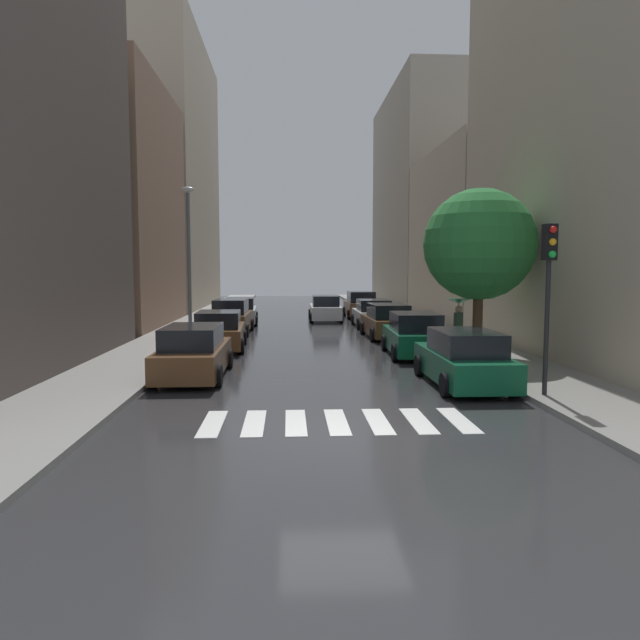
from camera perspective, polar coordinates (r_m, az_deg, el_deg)
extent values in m
cube|color=#2D2D30|center=(35.44, -1.41, -0.41)|extent=(28.00, 72.00, 0.04)
cube|color=gray|center=(35.83, -11.85, -0.30)|extent=(3.00, 72.00, 0.15)
cube|color=gray|center=(36.21, 8.93, -0.20)|extent=(3.00, 72.00, 0.15)
cube|color=silver|center=(13.05, -10.43, -9.89)|extent=(0.45, 2.20, 0.01)
cube|color=silver|center=(12.96, -6.42, -9.94)|extent=(0.45, 2.20, 0.01)
cube|color=silver|center=(12.94, -2.38, -9.93)|extent=(0.45, 2.20, 0.01)
cube|color=silver|center=(12.98, 1.66, -9.88)|extent=(0.45, 2.20, 0.01)
cube|color=silver|center=(13.09, 5.64, -9.78)|extent=(0.45, 2.20, 0.01)
cube|color=silver|center=(13.25, 9.55, -9.64)|extent=(0.45, 2.20, 0.01)
cube|color=silver|center=(13.47, 13.34, -9.46)|extent=(0.45, 2.20, 0.01)
cube|color=#8C6B56|center=(35.73, -19.60, 10.36)|extent=(6.00, 12.40, 13.66)
cube|color=#B2A38C|center=(52.32, -14.44, 13.36)|extent=(6.00, 19.32, 22.10)
cube|color=#B2A38C|center=(24.23, 28.05, 16.56)|extent=(6.00, 18.52, 16.85)
cube|color=#B2A38C|center=(38.79, 15.13, 7.82)|extent=(6.00, 13.90, 10.69)
cube|color=#9E9384|center=(55.01, 9.75, 11.43)|extent=(6.00, 18.70, 19.05)
cube|color=brown|center=(18.46, -12.18, -3.72)|extent=(1.83, 4.80, 0.79)
cube|color=black|center=(18.13, -12.34, -1.59)|extent=(1.61, 2.64, 0.65)
cylinder|color=black|center=(20.20, -14.04, -3.73)|extent=(0.22, 0.64, 0.64)
cylinder|color=black|center=(19.94, -8.85, -3.75)|extent=(0.22, 0.64, 0.64)
cylinder|color=black|center=(17.15, -16.03, -5.33)|extent=(0.22, 0.64, 0.64)
cylinder|color=black|center=(16.83, -9.92, -5.40)|extent=(0.22, 0.64, 0.64)
cube|color=brown|center=(24.67, -9.79, -1.50)|extent=(2.11, 4.49, 0.78)
cube|color=black|center=(24.38, -9.86, 0.09)|extent=(1.80, 2.49, 0.64)
cylinder|color=black|center=(26.23, -11.66, -1.69)|extent=(0.24, 0.65, 0.64)
cylinder|color=black|center=(26.09, -7.42, -1.66)|extent=(0.24, 0.65, 0.64)
cylinder|color=black|center=(23.36, -12.44, -2.52)|extent=(0.24, 0.65, 0.64)
cylinder|color=black|center=(23.20, -7.67, -2.50)|extent=(0.24, 0.65, 0.64)
cube|color=brown|center=(30.34, -8.61, -0.17)|extent=(1.90, 4.58, 0.89)
cube|color=black|center=(30.06, -8.68, 1.33)|extent=(1.63, 2.53, 0.73)
cylinder|color=black|center=(31.97, -9.87, -0.46)|extent=(0.24, 0.65, 0.64)
cylinder|color=black|center=(31.76, -6.68, -0.46)|extent=(0.24, 0.65, 0.64)
cylinder|color=black|center=(29.02, -10.71, -1.03)|extent=(0.24, 0.65, 0.64)
cylinder|color=black|center=(28.79, -7.20, -1.03)|extent=(0.24, 0.65, 0.64)
cube|color=#B2B7BF|center=(35.64, -7.81, 0.53)|extent=(2.08, 4.61, 0.78)
cube|color=black|center=(35.37, -7.84, 1.65)|extent=(1.77, 2.56, 0.64)
cylinder|color=black|center=(37.20, -9.17, 0.32)|extent=(0.25, 0.65, 0.64)
cylinder|color=black|center=(37.13, -6.25, 0.34)|extent=(0.25, 0.65, 0.64)
cylinder|color=black|center=(34.23, -9.50, -0.10)|extent=(0.25, 0.65, 0.64)
cylinder|color=black|center=(34.14, -6.32, -0.07)|extent=(0.25, 0.65, 0.64)
cube|color=#0C4C2D|center=(17.35, 13.76, -4.33)|extent=(1.84, 4.69, 0.78)
cube|color=black|center=(17.03, 14.04, -2.10)|extent=(1.62, 2.58, 0.64)
cylinder|color=black|center=(18.63, 9.66, -4.38)|extent=(0.22, 0.64, 0.64)
cylinder|color=black|center=(19.12, 15.05, -4.24)|extent=(0.22, 0.64, 0.64)
cylinder|color=black|center=(15.68, 12.15, -6.21)|extent=(0.22, 0.64, 0.64)
cylinder|color=black|center=(16.25, 18.45, -5.96)|extent=(0.22, 0.64, 0.64)
cube|color=#0C4C2D|center=(22.82, 9.16, -1.97)|extent=(2.05, 4.40, 0.82)
cube|color=black|center=(22.53, 9.29, -0.16)|extent=(1.75, 2.44, 0.67)
cylinder|color=black|center=(24.11, 6.32, -2.20)|extent=(0.24, 0.65, 0.64)
cylinder|color=black|center=(24.43, 10.74, -2.16)|extent=(0.24, 0.65, 0.64)
cylinder|color=black|center=(21.30, 7.33, -3.17)|extent=(0.24, 0.65, 0.64)
cylinder|color=black|center=(21.66, 12.31, -3.11)|extent=(0.24, 0.65, 0.64)
cube|color=brown|center=(28.51, 6.55, -0.56)|extent=(2.04, 4.65, 0.81)
cube|color=black|center=(28.22, 6.66, 0.88)|extent=(1.75, 2.58, 0.66)
cylinder|color=black|center=(29.86, 4.18, -0.79)|extent=(0.24, 0.65, 0.64)
cylinder|color=black|center=(30.21, 7.76, -0.75)|extent=(0.24, 0.65, 0.64)
cylinder|color=black|center=(26.88, 5.19, -1.44)|extent=(0.24, 0.65, 0.64)
cylinder|color=black|center=(27.27, 9.14, -1.39)|extent=(0.24, 0.65, 0.64)
cube|color=silver|center=(33.64, 5.17, 0.28)|extent=(1.94, 4.26, 0.77)
cube|color=black|center=(33.38, 5.23, 1.45)|extent=(1.71, 2.34, 0.63)
cylinder|color=black|center=(34.93, 3.26, 0.07)|extent=(0.22, 0.64, 0.64)
cylinder|color=black|center=(35.20, 6.39, 0.08)|extent=(0.22, 0.64, 0.64)
cylinder|color=black|center=(32.15, 3.82, -0.37)|extent=(0.22, 0.64, 0.64)
cylinder|color=black|center=(32.44, 7.22, -0.35)|extent=(0.22, 0.64, 0.64)
cube|color=brown|center=(40.16, 3.97, 1.14)|extent=(1.98, 4.16, 0.89)
cube|color=black|center=(39.91, 4.02, 2.27)|extent=(1.72, 2.29, 0.72)
cylinder|color=black|center=(41.42, 2.39, 0.85)|extent=(0.23, 0.64, 0.64)
cylinder|color=black|center=(41.67, 5.02, 0.86)|extent=(0.23, 0.64, 0.64)
cylinder|color=black|center=(38.71, 2.83, 0.56)|extent=(0.23, 0.64, 0.64)
cylinder|color=black|center=(38.98, 5.64, 0.57)|extent=(0.23, 0.64, 0.64)
cube|color=silver|center=(37.62, 0.51, 0.82)|extent=(1.90, 4.71, 0.80)
cube|color=black|center=(37.34, 0.53, 1.91)|extent=(1.65, 2.60, 0.65)
cylinder|color=black|center=(39.15, -0.97, 0.61)|extent=(0.23, 0.64, 0.64)
cylinder|color=black|center=(39.24, 1.73, 0.62)|extent=(0.23, 0.64, 0.64)
cylinder|color=black|center=(36.06, -0.83, 0.23)|extent=(0.23, 0.64, 0.64)
cylinder|color=black|center=(36.17, 2.10, 0.24)|extent=(0.23, 0.64, 0.64)
cylinder|color=gray|center=(22.91, 13.30, -2.04)|extent=(0.28, 0.28, 0.85)
cylinder|color=#38513D|center=(22.83, 13.33, -0.13)|extent=(0.36, 0.36, 0.68)
sphere|color=tan|center=(22.80, 13.36, 1.05)|extent=(0.27, 0.27, 0.27)
cone|color=#19723F|center=(22.78, 13.37, 1.79)|extent=(1.01, 1.01, 0.20)
cylinder|color=#333338|center=(22.80, 13.35, 0.83)|extent=(0.02, 0.02, 0.77)
cylinder|color=#513823|center=(22.19, 15.09, -0.36)|extent=(0.36, 0.36, 2.35)
sphere|color=#2A7937|center=(22.11, 15.27, 7.12)|extent=(4.04, 4.04, 4.04)
cylinder|color=black|center=(15.79, 21.21, -0.75)|extent=(0.12, 0.12, 3.40)
cube|color=black|center=(15.73, 21.47, 7.07)|extent=(0.30, 0.30, 0.90)
sphere|color=red|center=(15.58, 21.78, 8.19)|extent=(0.18, 0.18, 0.18)
sphere|color=#F2A519|center=(15.57, 21.74, 7.08)|extent=(0.18, 0.18, 0.18)
sphere|color=green|center=(15.56, 21.71, 5.98)|extent=(0.18, 0.18, 0.18)
cylinder|color=#595B60|center=(27.36, -12.63, 5.13)|extent=(0.16, 0.16, 6.59)
ellipsoid|color=beige|center=(27.59, -12.78, 12.31)|extent=(0.60, 0.28, 0.24)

